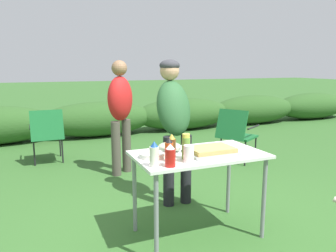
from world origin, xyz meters
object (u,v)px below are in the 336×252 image
object	(u,v)px
beer_bottle	(172,146)
ketchup_bottle	(170,156)
paper_cup_stack	(189,154)
relish_jar	(186,147)
plate_stack	(152,155)
folding_table	(199,162)
mixing_bowl	(170,147)
mayo_bottle	(154,155)
standing_person_in_red_jacket	(120,108)
standing_person_in_olive_jacket	(174,115)
hot_sauce_bottle	(169,150)
camp_chair_near_hedge	(236,132)
camp_chair_green_behind_table	(47,133)
food_tray	(211,151)

from	to	relation	value
beer_bottle	ketchup_bottle	size ratio (longest dim) A/B	1.13
paper_cup_stack	relish_jar	distance (m)	0.10
plate_stack	paper_cup_stack	bearing A→B (deg)	-47.25
plate_stack	folding_table	bearing A→B (deg)	-4.47
mixing_bowl	paper_cup_stack	distance (m)	0.36
mixing_bowl	relish_jar	distance (m)	0.27
mayo_bottle	folding_table	bearing A→B (deg)	22.79
relish_jar	standing_person_in_red_jacket	distance (m)	2.01
standing_person_in_red_jacket	standing_person_in_olive_jacket	bearing A→B (deg)	-109.08
plate_stack	ketchup_bottle	bearing A→B (deg)	-81.85
folding_table	standing_person_in_red_jacket	distance (m)	1.92
mixing_bowl	standing_person_in_red_jacket	bearing A→B (deg)	89.27
mayo_bottle	relish_jar	bearing A→B (deg)	16.86
hot_sauce_bottle	ketchup_bottle	size ratio (longest dim) A/B	1.11
paper_cup_stack	camp_chair_near_hedge	world-z (taller)	paper_cup_stack
beer_bottle	standing_person_in_olive_jacket	xyz separation A→B (m)	(0.37, 0.79, 0.12)
hot_sauce_bottle	plate_stack	bearing A→B (deg)	119.66
standing_person_in_olive_jacket	camp_chair_green_behind_table	world-z (taller)	standing_person_in_olive_jacket
folding_table	standing_person_in_red_jacket	size ratio (longest dim) A/B	0.71
standing_person_in_red_jacket	mixing_bowl	bearing A→B (deg)	-124.09
beer_bottle	mayo_bottle	size ratio (longest dim) A/B	1.02
folding_table	paper_cup_stack	world-z (taller)	paper_cup_stack
standing_person_in_red_jacket	camp_chair_near_hedge	size ratio (longest dim) A/B	1.85
beer_bottle	camp_chair_near_hedge	distance (m)	2.56
food_tray	camp_chair_near_hedge	world-z (taller)	camp_chair_near_hedge
paper_cup_stack	camp_chair_green_behind_table	xyz separation A→B (m)	(-0.89, 3.01, -0.34)
beer_bottle	camp_chair_green_behind_table	distance (m)	2.98
food_tray	mayo_bottle	xyz separation A→B (m)	(-0.56, -0.15, 0.06)
folding_table	food_tray	world-z (taller)	food_tray
plate_stack	camp_chair_near_hedge	bearing A→B (deg)	40.57
food_tray	standing_person_in_olive_jacket	bearing A→B (deg)	88.64
mayo_bottle	hot_sauce_bottle	bearing A→B (deg)	27.91
beer_bottle	hot_sauce_bottle	world-z (taller)	beer_bottle
folding_table	beer_bottle	distance (m)	0.31
mixing_bowl	mayo_bottle	size ratio (longest dim) A/B	1.07
hot_sauce_bottle	standing_person_in_red_jacket	size ratio (longest dim) A/B	0.12
food_tray	hot_sauce_bottle	size ratio (longest dim) A/B	2.20
folding_table	standing_person_in_red_jacket	world-z (taller)	standing_person_in_red_jacket
ketchup_bottle	camp_chair_green_behind_table	bearing A→B (deg)	103.23
mixing_bowl	relish_jar	xyz separation A→B (m)	(0.03, -0.26, 0.06)
paper_cup_stack	standing_person_in_olive_jacket	world-z (taller)	standing_person_in_olive_jacket
food_tray	camp_chair_green_behind_table	bearing A→B (deg)	112.35
beer_bottle	camp_chair_green_behind_table	bearing A→B (deg)	106.30
standing_person_in_red_jacket	beer_bottle	bearing A→B (deg)	-125.75
mixing_bowl	camp_chair_green_behind_table	xyz separation A→B (m)	(-0.89, 2.66, -0.31)
standing_person_in_olive_jacket	camp_chair_near_hedge	world-z (taller)	standing_person_in_olive_jacket
plate_stack	mayo_bottle	bearing A→B (deg)	-105.93
relish_jar	camp_chair_near_hedge	world-z (taller)	relish_jar
relish_jar	mayo_bottle	size ratio (longest dim) A/B	1.07
ketchup_bottle	standing_person_in_olive_jacket	distance (m)	1.13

